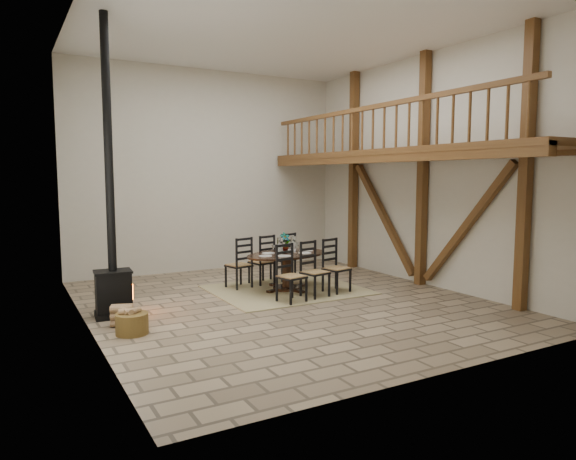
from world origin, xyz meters
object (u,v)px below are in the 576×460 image
wood_stove (112,250)px  log_stack (122,316)px  dining_table (287,271)px  log_basket (132,323)px

wood_stove → log_stack: 1.16m
dining_table → wood_stove: 3.62m
dining_table → log_stack: dining_table is taller
log_basket → wood_stove: bearing=92.5°
dining_table → log_basket: (-3.48, -1.47, -0.24)m
log_stack → log_basket: bearing=-84.4°
dining_table → wood_stove: (-3.53, -0.33, 0.73)m
wood_stove → log_stack: wood_stove is taller
log_basket → log_stack: 0.50m
wood_stove → log_basket: 1.49m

